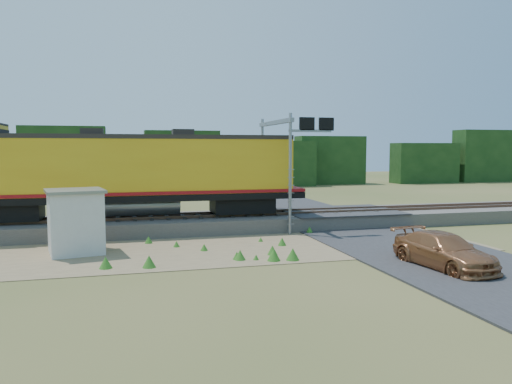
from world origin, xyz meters
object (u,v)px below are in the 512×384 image
object	(u,v)px
car	(444,251)
shed	(76,221)
locomotive	(125,171)
signal_gantry	(284,144)

from	to	relation	value
car	shed	bearing A→B (deg)	148.80
car	locomotive	bearing A→B (deg)	129.69
locomotive	signal_gantry	distance (m)	9.15
signal_gantry	car	world-z (taller)	signal_gantry
signal_gantry	locomotive	bearing A→B (deg)	175.87
locomotive	shed	distance (m)	5.84
locomotive	shed	size ratio (longest dim) A/B	6.76
locomotive	signal_gantry	size ratio (longest dim) A/B	2.96
signal_gantry	car	bearing A→B (deg)	-74.54
signal_gantry	car	distance (m)	12.20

